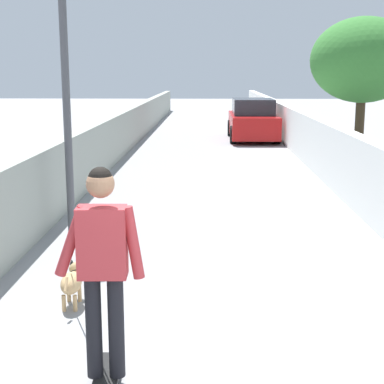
{
  "coord_description": "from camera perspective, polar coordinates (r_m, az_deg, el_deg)",
  "views": [
    {
      "loc": [
        -3.25,
        0.05,
        2.51
      ],
      "look_at": [
        4.07,
        0.26,
        1.0
      ],
      "focal_mm": 54.38,
      "sensor_mm": 36.0,
      "label": 1
    }
  ],
  "objects": [
    {
      "name": "person_skateboarder",
      "position": [
        4.62,
        -8.75,
        -6.28
      ],
      "size": [
        0.23,
        0.71,
        1.73
      ],
      "color": "black",
      "rests_on": "skateboard"
    },
    {
      "name": "wall_left",
      "position": [
        15.6,
        -8.43,
        4.68
      ],
      "size": [
        48.0,
        0.3,
        1.3
      ],
      "primitive_type": "cube",
      "color": "#999E93",
      "rests_on": "ground"
    },
    {
      "name": "ground_plane",
      "position": [
        17.43,
        1.8,
        3.36
      ],
      "size": [
        80.0,
        80.0,
        0.0
      ],
      "primitive_type": "plane",
      "color": "gray"
    },
    {
      "name": "skateboard",
      "position": [
        5.03,
        -8.37,
        -17.52
      ],
      "size": [
        0.81,
        0.23,
        0.08
      ],
      "color": "black",
      "rests_on": "ground"
    },
    {
      "name": "lamp_post",
      "position": [
        9.16,
        -12.53,
        15.86
      ],
      "size": [
        0.36,
        0.36,
        4.78
      ],
      "color": "#4C4C51",
      "rests_on": "ground"
    },
    {
      "name": "dog",
      "position": [
        6.54,
        -11.69,
        -8.59
      ],
      "size": [
        1.97,
        0.79,
        1.06
      ],
      "color": "tan",
      "rests_on": "ground"
    },
    {
      "name": "car_near",
      "position": [
        22.32,
        5.97,
        6.97
      ],
      "size": [
        4.18,
        1.8,
        1.54
      ],
      "color": "#B71414",
      "rests_on": "ground"
    },
    {
      "name": "tree_right_mid",
      "position": [
        16.78,
        16.44,
        12.26
      ],
      "size": [
        2.85,
        2.85,
        3.99
      ],
      "color": "#473523",
      "rests_on": "ground"
    },
    {
      "name": "fence_right",
      "position": [
        15.61,
        12.08,
        4.64
      ],
      "size": [
        48.0,
        0.3,
        1.35
      ],
      "primitive_type": "cube",
      "color": "white",
      "rests_on": "ground"
    }
  ]
}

